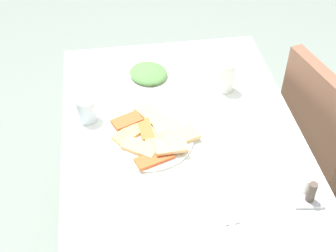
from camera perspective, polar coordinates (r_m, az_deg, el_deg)
The scene contains 11 objects.
ground_plane at distance 2.23m, azimuth 1.19°, elevation -14.81°, with size 6.00×6.00×0.00m, color gray.
dining_table at distance 1.70m, azimuth 1.52°, elevation -2.46°, with size 1.11×0.84×0.77m.
dining_chair at distance 2.05m, azimuth 19.11°, elevation -2.08°, with size 0.50×0.51×0.91m.
pide_platter at distance 1.59m, azimuth -2.21°, elevation -1.29°, with size 0.33×0.34×0.04m.
salad_plate_greens at distance 1.85m, azimuth -2.44°, elevation 6.43°, with size 0.22×0.22×0.04m.
soda_can at distance 1.78m, azimuth 7.24°, elevation 6.13°, with size 0.07×0.07×0.12m, color silver.
drinking_glass at distance 1.67m, azimuth -10.09°, elevation 2.05°, with size 0.07×0.07×0.09m, color silver.
paper_napkin at distance 1.42m, azimuth 6.27°, elevation -9.46°, with size 0.13×0.13×0.00m, color white.
fork at distance 1.41m, azimuth 5.57°, elevation -9.46°, with size 0.18×0.01×0.01m, color silver.
spoon at distance 1.42m, azimuth 7.00°, elevation -9.27°, with size 0.17×0.02×0.01m, color silver.
condiment_caddy at distance 1.47m, azimuth 17.03°, elevation -7.97°, with size 0.10×0.10×0.08m.
Camera 1 is at (1.17, -0.22, 1.89)m, focal length 49.01 mm.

